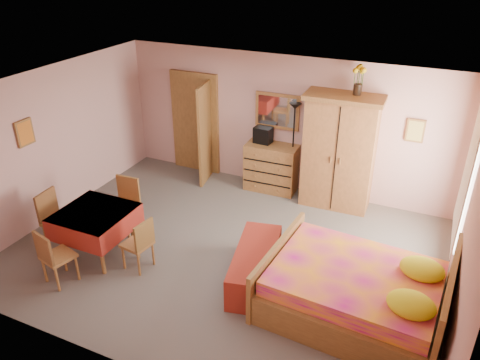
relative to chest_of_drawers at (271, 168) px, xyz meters
The scene contains 23 objects.
floor 2.30m from the chest_of_drawers, 86.98° to the right, with size 6.50×6.50×0.00m, color slate.
ceiling 3.10m from the chest_of_drawers, 86.98° to the right, with size 6.50×6.50×0.00m, color brown.
wall_back 0.88m from the chest_of_drawers, 64.95° to the left, with size 6.50×0.10×2.60m, color #D19C97.
wall_front 4.82m from the chest_of_drawers, 88.57° to the right, with size 6.50×0.10×2.60m, color #D19C97.
wall_left 3.94m from the chest_of_drawers, 144.35° to the right, with size 0.10×5.00×2.60m, color #D19C97.
wall_right 4.13m from the chest_of_drawers, 33.70° to the right, with size 0.10×5.00×2.60m, color #D19C97.
doorway 1.88m from the chest_of_drawers, behind, with size 1.06×0.12×2.15m, color #9E6B35.
window 3.62m from the chest_of_drawers, 17.45° to the right, with size 0.08×1.40×1.95m, color white.
picture_left 4.39m from the chest_of_drawers, 137.46° to the right, with size 0.04×0.32×0.42m, color orange.
picture_back 2.70m from the chest_of_drawers, ahead, with size 0.30×0.04×0.40m, color #D8BF59.
chest_of_drawers is the anchor object (origin of this frame).
wall_mirror 1.10m from the chest_of_drawers, 90.00° to the left, with size 0.86×0.05×0.68m, color white.
stereo 0.66m from the chest_of_drawers, 164.48° to the left, with size 0.33×0.24×0.31m, color black.
floor_lamp 0.58m from the chest_of_drawers, 15.46° to the left, with size 0.23×0.23×1.78m, color black.
wardrobe 1.41m from the chest_of_drawers, ahead, with size 1.34×0.69×2.10m, color #AD6C3A.
sunflower_vase 2.39m from the chest_of_drawers, ahead, with size 0.20×0.20×0.51m, color yellow.
bed 3.53m from the chest_of_drawers, 51.22° to the right, with size 2.27×1.79×1.05m, color #C51386.
bench 2.83m from the chest_of_drawers, 73.47° to the right, with size 0.55×1.49×0.50m, color maroon.
dining_table 3.54m from the chest_of_drawers, 118.08° to the right, with size 1.04×1.04×0.76m, color maroon.
chair_south 4.24m from the chest_of_drawers, 113.91° to the right, with size 0.40×0.40×0.87m, color #B0743B.
chair_north 2.95m from the chest_of_drawers, 125.19° to the right, with size 0.42×0.42×0.93m, color #AD6F3A.
chair_west 3.96m from the chest_of_drawers, 126.35° to the right, with size 0.43×0.43×0.94m, color olive.
chair_east 3.27m from the chest_of_drawers, 106.10° to the right, with size 0.38×0.38×0.84m, color #A87039.
Camera 1 is at (2.73, -5.45, 4.39)m, focal length 35.00 mm.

